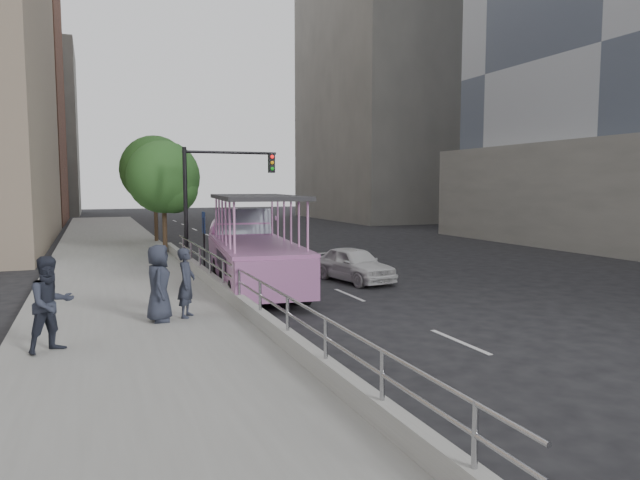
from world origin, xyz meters
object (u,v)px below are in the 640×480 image
at_px(pedestrian_near, 186,283).
at_px(street_tree_far, 157,172).
at_px(parking_sign, 204,236).
at_px(traffic_signal, 213,187).
at_px(pedestrian_far, 159,283).
at_px(duck_boat, 251,252).
at_px(pedestrian_mid, 51,304).
at_px(car, 354,264).
at_px(street_tree_near, 166,180).

relative_size(pedestrian_near, street_tree_far, 0.27).
distance_m(parking_sign, traffic_signal, 3.86).
bearing_deg(pedestrian_far, parking_sign, -10.29).
xyz_separation_m(duck_boat, traffic_signal, (-0.21, 5.58, 2.30)).
relative_size(pedestrian_near, parking_sign, 0.67).
relative_size(pedestrian_mid, street_tree_far, 0.29).
relative_size(pedestrian_far, parking_sign, 0.73).
relative_size(car, traffic_signal, 0.72).
relative_size(pedestrian_mid, traffic_signal, 0.36).
height_order(pedestrian_near, street_tree_near, street_tree_near).
distance_m(car, traffic_signal, 7.85).
bearing_deg(street_tree_near, car, -59.72).
bearing_deg(pedestrian_near, street_tree_near, 20.65).
bearing_deg(traffic_signal, street_tree_far, 98.43).
bearing_deg(pedestrian_near, traffic_signal, 11.06).
distance_m(pedestrian_far, parking_sign, 8.39).
bearing_deg(street_tree_far, pedestrian_mid, -101.05).
distance_m(pedestrian_near, pedestrian_mid, 3.53).
distance_m(parking_sign, street_tree_near, 7.03).
relative_size(pedestrian_mid, pedestrian_far, 1.02).
bearing_deg(traffic_signal, street_tree_near, 114.98).
xyz_separation_m(pedestrian_mid, street_tree_near, (4.18, 16.42, 2.58)).
xyz_separation_m(duck_boat, parking_sign, (-1.22, 2.36, 0.42)).
relative_size(pedestrian_mid, parking_sign, 0.74).
bearing_deg(parking_sign, pedestrian_far, -107.63).
xyz_separation_m(parking_sign, street_tree_far, (-0.39, 12.65, 2.69)).
bearing_deg(pedestrian_mid, street_tree_far, 47.93).
bearing_deg(parking_sign, duck_boat, -62.63).
relative_size(duck_boat, pedestrian_far, 5.36).
height_order(parking_sign, street_tree_near, street_tree_near).
bearing_deg(street_tree_near, duck_boat, -78.65).
height_order(duck_boat, traffic_signal, traffic_signal).
xyz_separation_m(pedestrian_near, pedestrian_mid, (-2.91, -2.00, 0.08)).
bearing_deg(duck_boat, pedestrian_far, -123.73).
height_order(car, pedestrian_mid, pedestrian_mid).
xyz_separation_m(pedestrian_mid, pedestrian_far, (2.23, 1.79, -0.02)).
bearing_deg(pedestrian_far, duck_boat, -26.40).
bearing_deg(street_tree_far, pedestrian_near, -94.11).
xyz_separation_m(car, pedestrian_near, (-6.85, -4.86, 0.52)).
height_order(duck_boat, parking_sign, duck_boat).
bearing_deg(traffic_signal, parking_sign, -107.42).
bearing_deg(traffic_signal, pedestrian_near, -104.62).
bearing_deg(pedestrian_near, duck_boat, -3.93).
xyz_separation_m(duck_boat, pedestrian_near, (-3.08, -5.41, -0.04)).
xyz_separation_m(duck_boat, pedestrian_mid, (-5.99, -7.42, 0.04)).
xyz_separation_m(traffic_signal, street_tree_far, (-1.40, 9.43, 0.81)).
bearing_deg(car, street_tree_far, 98.63).
distance_m(pedestrian_near, parking_sign, 8.00).
distance_m(pedestrian_mid, pedestrian_far, 2.86).
distance_m(car, pedestrian_near, 8.42).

